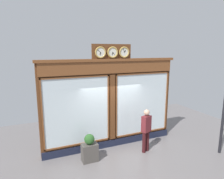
% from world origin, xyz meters
% --- Properties ---
extents(shop_facade, '(5.60, 0.42, 4.10)m').
position_xyz_m(shop_facade, '(-0.00, -0.13, 1.80)').
color(shop_facade, '#5B3319').
rests_on(shop_facade, ground_plane).
extents(pedestrian, '(0.41, 0.33, 1.69)m').
position_xyz_m(pedestrian, '(-1.02, 0.92, 0.93)').
color(pedestrian, '#3A1316').
rests_on(pedestrian, ground_plane).
extents(planter_box, '(0.56, 0.36, 0.64)m').
position_xyz_m(planter_box, '(1.17, 0.71, 0.32)').
color(planter_box, '#4C4742').
rests_on(planter_box, ground_plane).
extents(planter_shrub, '(0.36, 0.36, 0.36)m').
position_xyz_m(planter_shrub, '(1.17, 0.71, 0.82)').
color(planter_shrub, '#285623').
rests_on(planter_shrub, planter_box).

